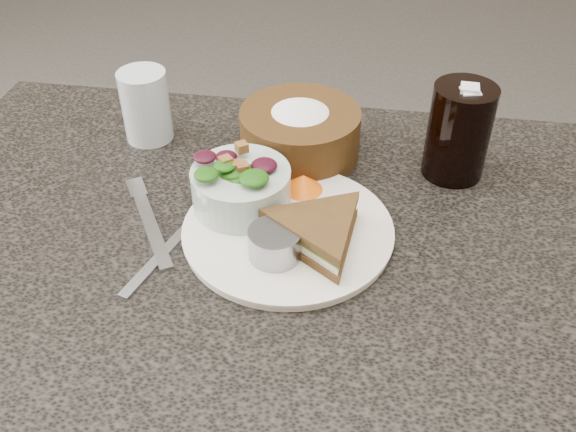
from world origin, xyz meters
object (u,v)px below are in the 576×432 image
(sandwich, at_px, (319,232))
(dressing_ramekin, at_px, (275,244))
(bread_basket, at_px, (300,126))
(dinner_plate, at_px, (288,231))
(water_glass, at_px, (146,106))
(cola_glass, at_px, (459,128))
(salad_bowl, at_px, (241,182))
(dining_table, at_px, (271,417))

(sandwich, height_order, dressing_ramekin, sandwich)
(sandwich, distance_m, bread_basket, 0.21)
(dinner_plate, distance_m, sandwich, 0.05)
(dressing_ramekin, bearing_deg, water_glass, 133.72)
(dinner_plate, relative_size, cola_glass, 1.80)
(sandwich, relative_size, water_glass, 1.39)
(sandwich, relative_size, bread_basket, 0.87)
(dinner_plate, bearing_deg, salad_bowl, 150.74)
(water_glass, bearing_deg, sandwich, -37.56)
(water_glass, bearing_deg, dining_table, -44.45)
(sandwich, distance_m, dressing_ramekin, 0.06)
(bread_basket, bearing_deg, dinner_plate, -86.74)
(salad_bowl, height_order, water_glass, water_glass)
(dining_table, distance_m, salad_bowl, 0.43)
(sandwich, height_order, water_glass, water_glass)
(dinner_plate, bearing_deg, dressing_ramekin, -98.19)
(dressing_ramekin, relative_size, water_glass, 0.58)
(sandwich, xyz_separation_m, salad_bowl, (-0.11, 0.06, 0.02))
(salad_bowl, distance_m, dressing_ramekin, 0.11)
(dining_table, xyz_separation_m, dinner_plate, (0.02, 0.02, 0.38))
(dinner_plate, xyz_separation_m, sandwich, (0.04, -0.02, 0.03))
(sandwich, xyz_separation_m, water_glass, (-0.28, 0.22, 0.02))
(bread_basket, bearing_deg, salad_bowl, -111.31)
(bread_basket, height_order, cola_glass, cola_glass)
(dining_table, distance_m, sandwich, 0.41)
(dining_table, height_order, salad_bowl, salad_bowl)
(sandwich, bearing_deg, water_glass, 177.86)
(salad_bowl, relative_size, cola_glass, 0.88)
(dining_table, relative_size, bread_basket, 5.84)
(cola_glass, distance_m, water_glass, 0.45)
(dinner_plate, bearing_deg, cola_glass, 39.06)
(dressing_ramekin, relative_size, bread_basket, 0.36)
(salad_bowl, bearing_deg, sandwich, -29.95)
(dressing_ramekin, bearing_deg, bread_basket, 90.67)
(dining_table, xyz_separation_m, salad_bowl, (-0.04, 0.06, 0.42))
(bread_basket, bearing_deg, water_glass, 176.71)
(dinner_plate, bearing_deg, bread_basket, 93.26)
(sandwich, xyz_separation_m, dressing_ramekin, (-0.05, -0.03, -0.00))
(dressing_ramekin, relative_size, cola_glass, 0.43)
(dressing_ramekin, bearing_deg, dinner_plate, 81.81)
(water_glass, bearing_deg, dinner_plate, -38.56)
(dining_table, bearing_deg, dressing_ramekin, -61.67)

